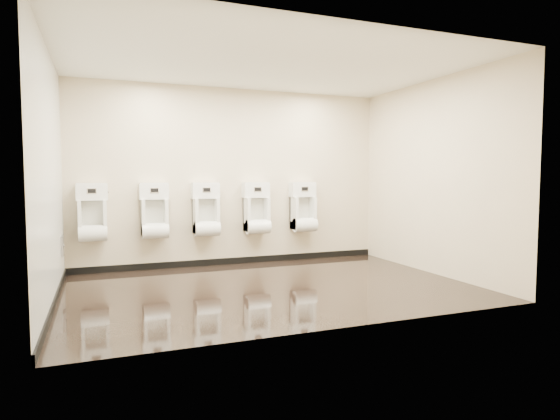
{
  "coord_description": "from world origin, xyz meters",
  "views": [
    {
      "loc": [
        -2.0,
        -5.51,
        1.4
      ],
      "look_at": [
        0.33,
        0.55,
        0.94
      ],
      "focal_mm": 30.0,
      "sensor_mm": 36.0,
      "label": 1
    }
  ],
  "objects_px": {
    "urinal_0": "(93,217)",
    "urinal_3": "(257,212)",
    "access_panel": "(62,246)",
    "urinal_1": "(154,215)",
    "urinal_2": "(206,213)",
    "urinal_4": "(303,211)"
  },
  "relations": [
    {
      "from": "urinal_3",
      "to": "urinal_4",
      "type": "distance_m",
      "value": 0.82
    },
    {
      "from": "access_panel",
      "to": "urinal_4",
      "type": "bearing_deg",
      "value": 6.37
    },
    {
      "from": "urinal_0",
      "to": "urinal_2",
      "type": "distance_m",
      "value": 1.63
    },
    {
      "from": "access_panel",
      "to": "urinal_1",
      "type": "relative_size",
      "value": 0.31
    },
    {
      "from": "urinal_2",
      "to": "urinal_1",
      "type": "bearing_deg",
      "value": 180.0
    },
    {
      "from": "urinal_0",
      "to": "urinal_3",
      "type": "height_order",
      "value": "same"
    },
    {
      "from": "urinal_0",
      "to": "urinal_2",
      "type": "height_order",
      "value": "same"
    },
    {
      "from": "urinal_1",
      "to": "urinal_2",
      "type": "xyz_separation_m",
      "value": [
        0.77,
        0.0,
        0.0
      ]
    },
    {
      "from": "urinal_3",
      "to": "access_panel",
      "type": "bearing_deg",
      "value": -171.81
    },
    {
      "from": "urinal_3",
      "to": "urinal_4",
      "type": "relative_size",
      "value": 1.0
    },
    {
      "from": "urinal_0",
      "to": "urinal_2",
      "type": "relative_size",
      "value": 1.0
    },
    {
      "from": "urinal_1",
      "to": "urinal_3",
      "type": "height_order",
      "value": "same"
    },
    {
      "from": "access_panel",
      "to": "urinal_0",
      "type": "xyz_separation_m",
      "value": [
        0.37,
        0.41,
        0.34
      ]
    },
    {
      "from": "urinal_0",
      "to": "urinal_4",
      "type": "xyz_separation_m",
      "value": [
        3.27,
        0.0,
        0.0
      ]
    },
    {
      "from": "access_panel",
      "to": "urinal_0",
      "type": "distance_m",
      "value": 0.65
    },
    {
      "from": "urinal_1",
      "to": "urinal_3",
      "type": "bearing_deg",
      "value": 0.0
    },
    {
      "from": "urinal_1",
      "to": "urinal_3",
      "type": "relative_size",
      "value": 1.0
    },
    {
      "from": "urinal_0",
      "to": "urinal_3",
      "type": "bearing_deg",
      "value": 0.0
    },
    {
      "from": "urinal_0",
      "to": "urinal_1",
      "type": "bearing_deg",
      "value": 0.0
    },
    {
      "from": "urinal_4",
      "to": "urinal_2",
      "type": "bearing_deg",
      "value": 180.0
    },
    {
      "from": "urinal_3",
      "to": "urinal_4",
      "type": "xyz_separation_m",
      "value": [
        0.82,
        0.0,
        0.0
      ]
    },
    {
      "from": "access_panel",
      "to": "urinal_4",
      "type": "height_order",
      "value": "urinal_4"
    }
  ]
}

